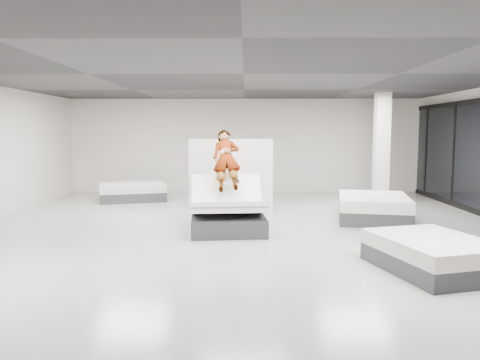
# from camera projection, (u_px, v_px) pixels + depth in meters

# --- Properties ---
(room) EXTENTS (14.00, 14.04, 3.20)m
(room) POSITION_uv_depth(u_px,v_px,m) (244.00, 157.00, 9.19)
(room) COLOR #B7B5AC
(room) RESTS_ON ground
(hero_bed) EXTENTS (1.70, 2.15, 1.24)m
(hero_bed) POSITION_uv_depth(u_px,v_px,m) (227.00, 212.00, 9.95)
(hero_bed) COLOR #313136
(hero_bed) RESTS_ON floor
(person) EXTENTS (0.74, 1.52, 1.42)m
(person) POSITION_uv_depth(u_px,v_px,m) (226.00, 171.00, 10.18)
(person) COLOR slate
(person) RESTS_ON hero_bed
(remote) EXTENTS (0.06, 0.15, 0.08)m
(remote) POSITION_uv_depth(u_px,v_px,m) (238.00, 181.00, 9.87)
(remote) COLOR black
(remote) RESTS_ON person
(divider_panel) EXTENTS (2.10, 0.16, 1.90)m
(divider_panel) POSITION_uv_depth(u_px,v_px,m) (231.00, 177.00, 11.66)
(divider_panel) COLOR white
(divider_panel) RESTS_ON floor
(flat_bed_right_far) EXTENTS (1.94, 2.35, 0.58)m
(flat_bed_right_far) POSITION_uv_depth(u_px,v_px,m) (373.00, 208.00, 11.09)
(flat_bed_right_far) COLOR #313136
(flat_bed_right_far) RESTS_ON floor
(flat_bed_right_near) EXTENTS (1.84, 2.15, 0.51)m
(flat_bed_right_near) POSITION_uv_depth(u_px,v_px,m) (433.00, 255.00, 7.02)
(flat_bed_right_near) COLOR #313136
(flat_bed_right_near) RESTS_ON floor
(flat_bed_left_far) EXTENTS (2.24, 1.92, 0.52)m
(flat_bed_left_far) POSITION_uv_depth(u_px,v_px,m) (133.00, 192.00, 14.21)
(flat_bed_left_far) COLOR #313136
(flat_bed_left_far) RESTS_ON floor
(column) EXTENTS (0.40, 0.40, 3.20)m
(column) POSITION_uv_depth(u_px,v_px,m) (381.00, 148.00, 13.61)
(column) COLOR white
(column) RESTS_ON floor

